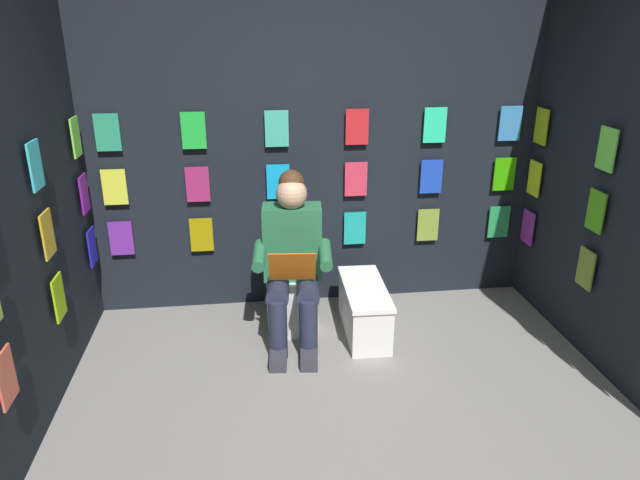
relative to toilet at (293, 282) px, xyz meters
The scene contains 7 objects.
ground_plane 1.68m from the toilet, 97.77° to the left, with size 30.00×30.00×0.00m, color gray.
display_wall_back 1.00m from the toilet, 117.95° to the right, with size 3.45×0.14×2.42m.
display_wall_left 2.23m from the toilet, 162.07° to the left, with size 0.14×2.00×2.42m.
display_wall_right 1.85m from the toilet, 22.76° to the left, with size 0.14×2.00×2.42m.
toilet is the anchor object (origin of this frame).
person_reading 0.35m from the toilet, 85.52° to the left, with size 0.55×0.71×1.19m.
comic_longbox_near 0.55m from the toilet, 157.31° to the left, with size 0.31×0.75×0.36m.
Camera 1 is at (0.52, 2.20, 2.11)m, focal length 32.45 mm.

